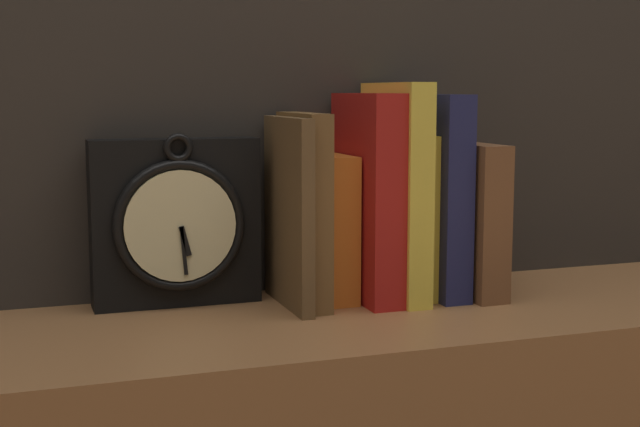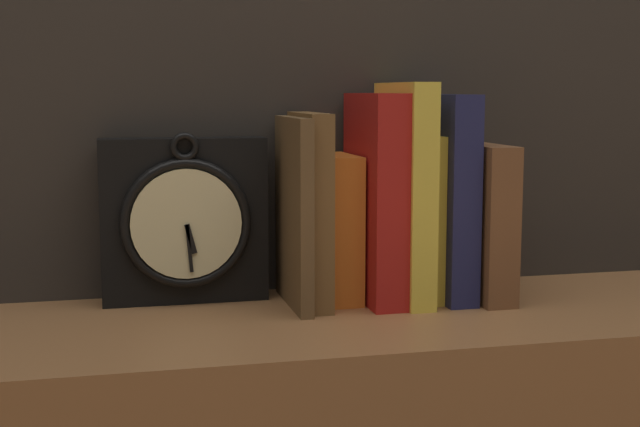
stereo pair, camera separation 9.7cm
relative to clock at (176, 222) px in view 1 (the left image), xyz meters
name	(u,v)px [view 1 (the left image)]	position (x,y,z in m)	size (l,w,h in m)	color
clock	(176,222)	(0.00, 0.00, 0.00)	(0.19, 0.06, 0.20)	black
book_slot0_brown	(288,212)	(0.12, -0.05, 0.01)	(0.02, 0.15, 0.22)	brown
book_slot1_brown	(304,209)	(0.14, -0.04, 0.01)	(0.03, 0.14, 0.22)	brown
book_slot2_orange	(328,227)	(0.18, -0.03, -0.01)	(0.04, 0.11, 0.17)	orange
book_slot3_red	(367,197)	(0.22, -0.04, 0.03)	(0.04, 0.14, 0.25)	#AE1C18
book_slot4_yellow	(395,191)	(0.26, -0.05, 0.03)	(0.03, 0.15, 0.26)	yellow
book_slot5_yellow	(411,214)	(0.28, -0.03, 0.00)	(0.02, 0.13, 0.20)	yellow
book_slot6_navy	(433,195)	(0.31, -0.04, 0.02)	(0.04, 0.14, 0.24)	#1F224E
book_slot7_brown	(466,218)	(0.35, -0.05, 0.00)	(0.04, 0.16, 0.19)	brown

